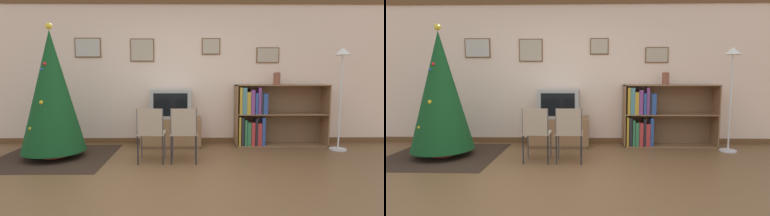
{
  "view_description": "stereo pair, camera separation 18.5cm",
  "coord_description": "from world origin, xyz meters",
  "views": [
    {
      "loc": [
        0.19,
        -3.3,
        1.28
      ],
      "look_at": [
        0.25,
        1.3,
        0.79
      ],
      "focal_mm": 28.0,
      "sensor_mm": 36.0,
      "label": 1
    },
    {
      "loc": [
        0.38,
        -3.3,
        1.28
      ],
      "look_at": [
        0.25,
        1.3,
        0.79
      ],
      "focal_mm": 28.0,
      "sensor_mm": 36.0,
      "label": 2
    }
  ],
  "objects": [
    {
      "name": "bookshelf",
      "position": [
        1.58,
        2.16,
        0.56
      ],
      "size": [
        1.68,
        0.36,
        1.13
      ],
      "color": "olive",
      "rests_on": "ground_plane"
    },
    {
      "name": "standing_lamp",
      "position": [
        2.8,
        1.78,
        1.35
      ],
      "size": [
        0.28,
        0.28,
        1.76
      ],
      "color": "silver",
      "rests_on": "ground_plane"
    },
    {
      "name": "television",
      "position": [
        -0.11,
        2.09,
        0.79
      ],
      "size": [
        0.72,
        0.49,
        0.51
      ],
      "color": "#9E9E99",
      "rests_on": "tv_console"
    },
    {
      "name": "folding_chair_left",
      "position": [
        -0.36,
        1.03,
        0.47
      ],
      "size": [
        0.4,
        0.4,
        0.82
      ],
      "color": "tan",
      "rests_on": "ground_plane"
    },
    {
      "name": "christmas_tree",
      "position": [
        -1.92,
        1.36,
        1.04
      ],
      "size": [
        0.96,
        0.96,
        2.08
      ],
      "color": "maroon",
      "rests_on": "area_rug"
    },
    {
      "name": "vase",
      "position": [
        1.8,
        2.13,
        1.24
      ],
      "size": [
        0.13,
        0.13,
        0.22
      ],
      "color": "brown",
      "rests_on": "bookshelf"
    },
    {
      "name": "wall_back",
      "position": [
        -0.0,
        2.41,
        1.35
      ],
      "size": [
        8.24,
        0.11,
        2.7
      ],
      "color": "beige",
      "rests_on": "ground_plane"
    },
    {
      "name": "folding_chair_right",
      "position": [
        0.13,
        1.03,
        0.47
      ],
      "size": [
        0.4,
        0.4,
        0.82
      ],
      "color": "tan",
      "rests_on": "ground_plane"
    },
    {
      "name": "ground_plane",
      "position": [
        0.0,
        0.0,
        0.0
      ],
      "size": [
        24.0,
        24.0,
        0.0
      ],
      "primitive_type": "plane",
      "color": "brown"
    },
    {
      "name": "area_rug",
      "position": [
        -1.92,
        1.36,
        0.0
      ],
      "size": [
        1.77,
        1.7,
        0.01
      ],
      "color": "#332319",
      "rests_on": "ground_plane"
    },
    {
      "name": "tv_console",
      "position": [
        -0.11,
        2.09,
        0.27
      ],
      "size": [
        1.07,
        0.5,
        0.53
      ],
      "color": "brown",
      "rests_on": "ground_plane"
    }
  ]
}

